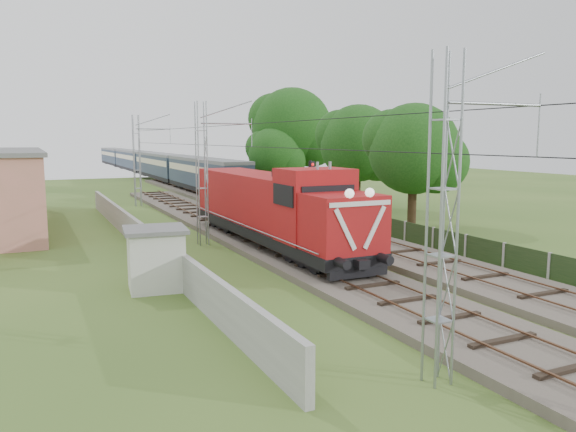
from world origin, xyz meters
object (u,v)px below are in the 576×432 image
coach_rake (145,162)px  signal_post (311,186)px  locomotive (272,207)px  relay_hut (156,258)px

coach_rake → signal_post: bearing=-91.7°
locomotive → coach_rake: 61.56m
signal_post → locomotive: bearing=-153.2°
coach_rake → relay_hut: (-12.40, -66.76, -1.15)m
locomotive → signal_post: (3.18, 1.60, 0.92)m
coach_rake → signal_post: 59.79m
coach_rake → signal_post: size_ratio=18.16×
locomotive → signal_post: locomotive is taller
locomotive → coach_rake: (5.00, 61.36, 0.09)m
locomotive → signal_post: bearing=26.8°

